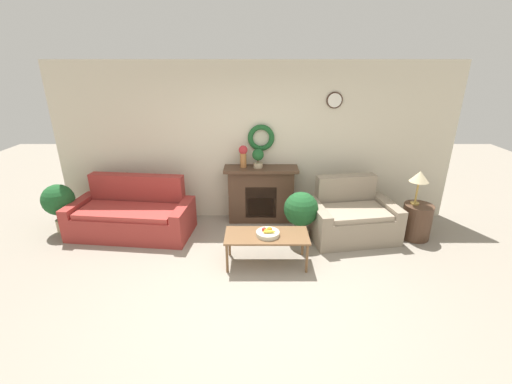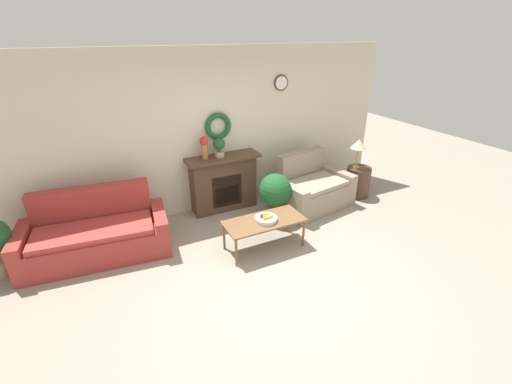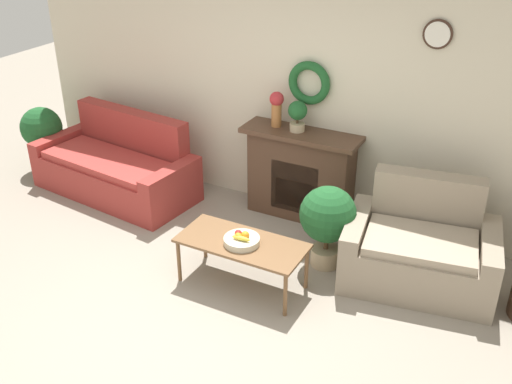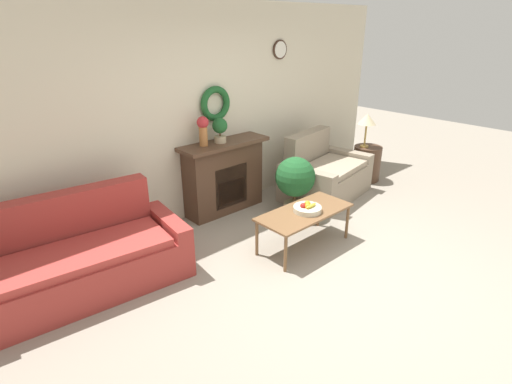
{
  "view_description": "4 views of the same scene",
  "coord_description": "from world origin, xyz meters",
  "px_view_note": "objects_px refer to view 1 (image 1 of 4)",
  "views": [
    {
      "loc": [
        0.02,
        -3.41,
        2.71
      ],
      "look_at": [
        0.03,
        1.37,
        0.84
      ],
      "focal_mm": 24.0,
      "sensor_mm": 36.0,
      "label": 1
    },
    {
      "loc": [
        -1.82,
        -2.97,
        2.9
      ],
      "look_at": [
        0.22,
        1.12,
        0.73
      ],
      "focal_mm": 24.0,
      "sensor_mm": 36.0,
      "label": 2
    },
    {
      "loc": [
        2.36,
        -3.14,
        3.31
      ],
      "look_at": [
        0.04,
        1.26,
        0.68
      ],
      "focal_mm": 42.0,
      "sensor_mm": 36.0,
      "label": 3
    },
    {
      "loc": [
        -2.99,
        -1.9,
        2.41
      ],
      "look_at": [
        -0.19,
        1.18,
        0.66
      ],
      "focal_mm": 28.0,
      "sensor_mm": 36.0,
      "label": 4
    }
  ],
  "objects_px": {
    "table_lamp": "(419,177)",
    "potted_plant_on_mantel": "(257,157)",
    "vase_on_mantel_left": "(243,155)",
    "potted_plant_floor_by_loveseat": "(300,211)",
    "coffee_table": "(266,237)",
    "side_table_by_loveseat": "(416,221)",
    "fireplace": "(260,194)",
    "fruit_bowl": "(267,233)",
    "loveseat_right": "(350,218)",
    "couch_left": "(132,216)",
    "potted_plant_floor_by_couch": "(58,202)"
  },
  "relations": [
    {
      "from": "loveseat_right",
      "to": "fruit_bowl",
      "type": "distance_m",
      "value": 1.63
    },
    {
      "from": "vase_on_mantel_left",
      "to": "coffee_table",
      "type": "bearing_deg",
      "value": -75.59
    },
    {
      "from": "potted_plant_floor_by_loveseat",
      "to": "potted_plant_on_mantel",
      "type": "bearing_deg",
      "value": 131.99
    },
    {
      "from": "fireplace",
      "to": "potted_plant_floor_by_couch",
      "type": "height_order",
      "value": "fireplace"
    },
    {
      "from": "fireplace",
      "to": "vase_on_mantel_left",
      "type": "relative_size",
      "value": 3.36
    },
    {
      "from": "potted_plant_floor_by_loveseat",
      "to": "fruit_bowl",
      "type": "bearing_deg",
      "value": -128.22
    },
    {
      "from": "loveseat_right",
      "to": "potted_plant_floor_by_loveseat",
      "type": "bearing_deg",
      "value": -177.46
    },
    {
      "from": "potted_plant_on_mantel",
      "to": "loveseat_right",
      "type": "bearing_deg",
      "value": -20.48
    },
    {
      "from": "side_table_by_loveseat",
      "to": "table_lamp",
      "type": "bearing_deg",
      "value": 141.34
    },
    {
      "from": "vase_on_mantel_left",
      "to": "potted_plant_floor_by_couch",
      "type": "relative_size",
      "value": 0.45
    },
    {
      "from": "fireplace",
      "to": "fruit_bowl",
      "type": "xyz_separation_m",
      "value": [
        0.07,
        -1.43,
        -0.01
      ]
    },
    {
      "from": "coffee_table",
      "to": "side_table_by_loveseat",
      "type": "height_order",
      "value": "side_table_by_loveseat"
    },
    {
      "from": "fireplace",
      "to": "potted_plant_on_mantel",
      "type": "distance_m",
      "value": 0.68
    },
    {
      "from": "table_lamp",
      "to": "potted_plant_floor_by_couch",
      "type": "height_order",
      "value": "table_lamp"
    },
    {
      "from": "loveseat_right",
      "to": "potted_plant_on_mantel",
      "type": "xyz_separation_m",
      "value": [
        -1.5,
        0.56,
        0.86
      ]
    },
    {
      "from": "fireplace",
      "to": "side_table_by_loveseat",
      "type": "bearing_deg",
      "value": -14.61
    },
    {
      "from": "coffee_table",
      "to": "potted_plant_on_mantel",
      "type": "height_order",
      "value": "potted_plant_on_mantel"
    },
    {
      "from": "side_table_by_loveseat",
      "to": "vase_on_mantel_left",
      "type": "distance_m",
      "value": 3.0
    },
    {
      "from": "fireplace",
      "to": "couch_left",
      "type": "bearing_deg",
      "value": -167.35
    },
    {
      "from": "side_table_by_loveseat",
      "to": "potted_plant_on_mantel",
      "type": "distance_m",
      "value": 2.76
    },
    {
      "from": "potted_plant_floor_by_couch",
      "to": "potted_plant_floor_by_loveseat",
      "type": "xyz_separation_m",
      "value": [
        3.91,
        -0.31,
        -0.03
      ]
    },
    {
      "from": "potted_plant_floor_by_loveseat",
      "to": "coffee_table",
      "type": "bearing_deg",
      "value": -129.9
    },
    {
      "from": "fireplace",
      "to": "vase_on_mantel_left",
      "type": "xyz_separation_m",
      "value": [
        -0.3,
        0.01,
        0.71
      ]
    },
    {
      "from": "side_table_by_loveseat",
      "to": "table_lamp",
      "type": "distance_m",
      "value": 0.73
    },
    {
      "from": "coffee_table",
      "to": "fireplace",
      "type": "bearing_deg",
      "value": 92.56
    },
    {
      "from": "couch_left",
      "to": "potted_plant_on_mantel",
      "type": "xyz_separation_m",
      "value": [
        2.06,
        0.46,
        0.87
      ]
    },
    {
      "from": "side_table_by_loveseat",
      "to": "table_lamp",
      "type": "xyz_separation_m",
      "value": [
        -0.06,
        0.04,
        0.72
      ]
    },
    {
      "from": "vase_on_mantel_left",
      "to": "loveseat_right",
      "type": "bearing_deg",
      "value": -18.37
    },
    {
      "from": "couch_left",
      "to": "table_lamp",
      "type": "relative_size",
      "value": 3.71
    },
    {
      "from": "coffee_table",
      "to": "potted_plant_floor_by_loveseat",
      "type": "xyz_separation_m",
      "value": [
        0.55,
        0.65,
        0.1
      ]
    },
    {
      "from": "fruit_bowl",
      "to": "potted_plant_floor_by_couch",
      "type": "bearing_deg",
      "value": 163.61
    },
    {
      "from": "fruit_bowl",
      "to": "fireplace",
      "type": "bearing_deg",
      "value": 92.99
    },
    {
      "from": "fruit_bowl",
      "to": "potted_plant_on_mantel",
      "type": "xyz_separation_m",
      "value": [
        -0.13,
        1.41,
        0.68
      ]
    },
    {
      "from": "couch_left",
      "to": "potted_plant_floor_by_loveseat",
      "type": "height_order",
      "value": "couch_left"
    },
    {
      "from": "fruit_bowl",
      "to": "vase_on_mantel_left",
      "type": "bearing_deg",
      "value": 104.61
    },
    {
      "from": "couch_left",
      "to": "loveseat_right",
      "type": "height_order",
      "value": "loveseat_right"
    },
    {
      "from": "vase_on_mantel_left",
      "to": "potted_plant_floor_by_loveseat",
      "type": "xyz_separation_m",
      "value": [
        0.91,
        -0.75,
        -0.7
      ]
    },
    {
      "from": "fireplace",
      "to": "coffee_table",
      "type": "bearing_deg",
      "value": -87.44
    },
    {
      "from": "coffee_table",
      "to": "potted_plant_floor_by_couch",
      "type": "relative_size",
      "value": 1.4
    },
    {
      "from": "table_lamp",
      "to": "potted_plant_on_mantel",
      "type": "distance_m",
      "value": 2.55
    },
    {
      "from": "coffee_table",
      "to": "couch_left",
      "type": "bearing_deg",
      "value": 156.89
    },
    {
      "from": "coffee_table",
      "to": "fruit_bowl",
      "type": "distance_m",
      "value": 0.09
    },
    {
      "from": "table_lamp",
      "to": "potted_plant_on_mantel",
      "type": "relative_size",
      "value": 1.69
    },
    {
      "from": "coffee_table",
      "to": "side_table_by_loveseat",
      "type": "xyz_separation_m",
      "value": [
        2.42,
        0.76,
        -0.13
      ]
    },
    {
      "from": "fruit_bowl",
      "to": "table_lamp",
      "type": "bearing_deg",
      "value": 19.4
    },
    {
      "from": "fireplace",
      "to": "vase_on_mantel_left",
      "type": "distance_m",
      "value": 0.77
    },
    {
      "from": "potted_plant_floor_by_loveseat",
      "to": "vase_on_mantel_left",
      "type": "bearing_deg",
      "value": 140.31
    },
    {
      "from": "table_lamp",
      "to": "potted_plant_floor_by_loveseat",
      "type": "height_order",
      "value": "table_lamp"
    },
    {
      "from": "couch_left",
      "to": "vase_on_mantel_left",
      "type": "height_order",
      "value": "vase_on_mantel_left"
    },
    {
      "from": "couch_left",
      "to": "fruit_bowl",
      "type": "relative_size",
      "value": 6.3
    }
  ]
}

